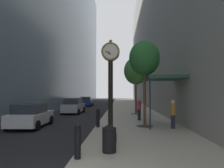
% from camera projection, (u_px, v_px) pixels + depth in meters
% --- Properties ---
extents(ground_plane, '(110.00, 110.00, 0.00)m').
position_uv_depth(ground_plane, '(109.00, 109.00, 31.63)').
color(ground_plane, black).
rests_on(ground_plane, ground).
extents(sidewalk_right, '(5.78, 80.00, 0.14)m').
position_uv_depth(sidewalk_right, '(128.00, 107.00, 34.52)').
color(sidewalk_right, '#ADA593').
rests_on(sidewalk_right, ground).
extents(building_block_left, '(9.00, 80.00, 32.71)m').
position_uv_depth(building_block_left, '(42.00, 8.00, 35.70)').
color(building_block_left, slate).
rests_on(building_block_left, ground).
extents(building_block_right, '(9.00, 80.00, 26.20)m').
position_uv_depth(building_block_right, '(174.00, 25.00, 34.73)').
color(building_block_right, gray).
rests_on(building_block_right, ground).
extents(street_clock, '(0.84, 0.55, 4.67)m').
position_uv_depth(street_clock, '(111.00, 85.00, 9.92)').
color(street_clock, black).
rests_on(street_clock, sidewalk_right).
extents(bollard_nearest, '(0.23, 0.23, 1.19)m').
position_uv_depth(bollard_nearest, '(78.00, 140.00, 7.30)').
color(bollard_nearest, black).
rests_on(bollard_nearest, sidewalk_right).
extents(bollard_third, '(0.23, 0.23, 1.19)m').
position_uv_depth(bollard_third, '(98.00, 117.00, 13.94)').
color(bollard_third, black).
rests_on(bollard_third, sidewalk_right).
extents(street_tree_near, '(2.03, 2.03, 5.68)m').
position_uv_depth(street_tree_near, '(144.00, 59.00, 14.40)').
color(street_tree_near, '#333335').
rests_on(street_tree_near, sidewalk_right).
extents(street_tree_mid_near, '(2.47, 2.47, 5.89)m').
position_uv_depth(street_tree_mid_near, '(136.00, 71.00, 22.52)').
color(street_tree_mid_near, '#333335').
rests_on(street_tree_mid_near, sidewalk_right).
extents(trash_bin, '(0.53, 0.53, 1.05)m').
position_uv_depth(trash_bin, '(109.00, 138.00, 8.09)').
color(trash_bin, black).
rests_on(trash_bin, sidewalk_right).
extents(pedestrian_walking, '(0.50, 0.52, 1.77)m').
position_uv_depth(pedestrian_walking, '(139.00, 108.00, 17.36)').
color(pedestrian_walking, '#23232D').
rests_on(pedestrian_walking, sidewalk_right).
extents(pedestrian_by_clock, '(0.46, 0.46, 1.76)m').
position_uv_depth(pedestrian_by_clock, '(173.00, 113.00, 13.40)').
color(pedestrian_by_clock, '#23232D').
rests_on(pedestrian_by_clock, sidewalk_right).
extents(storefront_awning, '(2.40, 3.60, 3.30)m').
position_uv_depth(storefront_awning, '(163.00, 79.00, 14.75)').
color(storefront_awning, '#235138').
rests_on(storefront_awning, sidewalk_right).
extents(car_white_near, '(2.20, 4.23, 1.60)m').
position_uv_depth(car_white_near, '(31.00, 116.00, 14.73)').
color(car_white_near, silver).
rests_on(car_white_near, ground).
extents(car_silver_mid, '(2.12, 4.18, 1.74)m').
position_uv_depth(car_silver_mid, '(73.00, 106.00, 24.35)').
color(car_silver_mid, '#B7BABF').
rests_on(car_silver_mid, ground).
extents(car_blue_far, '(2.18, 4.63, 1.62)m').
position_uv_depth(car_blue_far, '(86.00, 101.00, 37.44)').
color(car_blue_far, navy).
rests_on(car_blue_far, ground).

